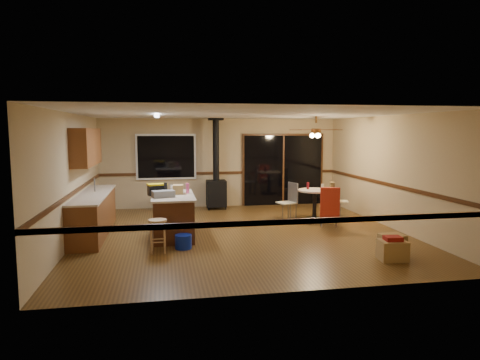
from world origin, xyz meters
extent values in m
plane|color=#513516|center=(0.00, 0.00, 0.00)|extent=(7.00, 7.00, 0.00)
plane|color=silver|center=(0.00, 0.00, 2.60)|extent=(7.00, 7.00, 0.00)
plane|color=tan|center=(0.00, 3.50, 1.30)|extent=(7.00, 0.00, 7.00)
plane|color=tan|center=(0.00, -3.50, 1.30)|extent=(7.00, 0.00, 7.00)
plane|color=tan|center=(-3.50, 0.00, 1.30)|extent=(0.00, 7.00, 7.00)
plane|color=tan|center=(3.50, 0.00, 1.30)|extent=(0.00, 7.00, 7.00)
cube|color=black|center=(-1.60, 3.45, 1.50)|extent=(1.72, 0.10, 1.32)
cube|color=black|center=(1.90, 3.45, 1.05)|extent=(2.52, 0.10, 2.10)
cube|color=brown|center=(-3.20, 0.50, 0.43)|extent=(0.60, 3.00, 0.86)
cube|color=#C5B199|center=(-3.20, 0.50, 0.88)|extent=(0.64, 3.04, 0.04)
cube|color=brown|center=(-3.33, 0.70, 1.90)|extent=(0.35, 2.00, 0.80)
cube|color=#4B2512|center=(-1.50, 0.00, 0.43)|extent=(0.80, 1.60, 0.86)
cube|color=#C5B199|center=(-1.50, 0.00, 0.88)|extent=(0.88, 1.68, 0.04)
cube|color=black|center=(-0.20, 3.05, 0.46)|extent=(0.55, 0.50, 0.75)
cylinder|color=black|center=(-0.20, 3.05, 1.71)|extent=(0.18, 0.18, 1.77)
cylinder|color=brown|center=(2.04, 1.05, 2.25)|extent=(0.24, 0.24, 0.10)
cylinder|color=brown|center=(2.04, 1.05, 2.52)|extent=(0.05, 0.05, 0.16)
sphere|color=#FFD88C|center=(2.04, 1.05, 2.13)|extent=(0.16, 0.16, 0.16)
cube|color=white|center=(-1.80, 0.30, 2.56)|extent=(0.10, 1.20, 0.04)
cube|color=slate|center=(-1.70, -0.30, 0.97)|extent=(0.49, 0.35, 0.14)
cube|color=black|center=(-1.82, 0.01, 1.01)|extent=(0.42, 0.30, 0.21)
cube|color=gold|center=(-1.82, 0.01, 1.13)|extent=(0.45, 0.32, 0.03)
cube|color=olive|center=(-1.38, 0.12, 1.00)|extent=(0.23, 0.31, 0.19)
cylinder|color=black|center=(-1.65, -0.05, 1.03)|extent=(0.10, 0.10, 0.27)
cylinder|color=#D84C8C|center=(-1.18, 0.16, 1.01)|extent=(0.09, 0.09, 0.22)
cylinder|color=white|center=(-1.52, 0.32, 0.98)|extent=(0.07, 0.07, 0.17)
cylinder|color=tan|center=(-1.81, -1.17, 0.31)|extent=(0.45, 0.45, 0.62)
cylinder|color=#0B22A5|center=(-1.34, -0.99, 0.13)|extent=(0.38, 0.38, 0.27)
cylinder|color=black|center=(2.04, 1.05, 0.02)|extent=(0.52, 0.52, 0.04)
cylinder|color=black|center=(2.04, 1.05, 0.39)|extent=(0.10, 0.10, 0.70)
cylinder|color=#C5B199|center=(2.04, 1.05, 0.76)|extent=(0.84, 0.84, 0.04)
cylinder|color=#590C14|center=(1.89, 1.15, 0.87)|extent=(0.08, 0.08, 0.18)
cylinder|color=beige|center=(2.22, 1.00, 0.85)|extent=(0.08, 0.08, 0.15)
cube|color=#C3B991|center=(1.34, 1.15, 0.45)|extent=(0.51, 0.51, 0.03)
cube|color=slate|center=(1.52, 1.21, 0.70)|extent=(0.15, 0.39, 0.50)
cube|color=#C3B991|center=(2.14, 0.35, 0.45)|extent=(0.50, 0.50, 0.03)
cube|color=slate|center=(2.09, 0.16, 0.70)|extent=(0.39, 0.14, 0.50)
cube|color=#AC2513|center=(2.08, 0.15, 0.60)|extent=(0.45, 0.22, 0.70)
cube|color=#C3B991|center=(2.74, 1.10, 0.45)|extent=(0.51, 0.51, 0.03)
cube|color=slate|center=(2.56, 1.16, 0.70)|extent=(0.15, 0.39, 0.50)
cube|color=#4C381C|center=(2.54, 1.16, 0.60)|extent=(0.23, 0.45, 0.70)
cube|color=olive|center=(-1.65, 3.10, 0.20)|extent=(0.55, 0.47, 0.41)
cube|color=olive|center=(2.22, -2.38, 0.17)|extent=(0.50, 0.44, 0.35)
cube|color=olive|center=(2.46, -1.95, 0.17)|extent=(0.45, 0.40, 0.34)
cube|color=maroon|center=(2.22, -2.38, 0.39)|extent=(0.31, 0.27, 0.08)
camera|label=1|loc=(-1.69, -9.05, 2.25)|focal=32.00mm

